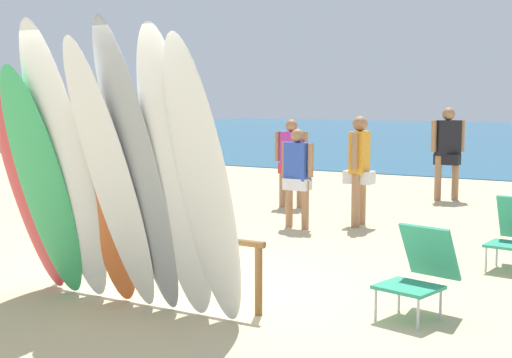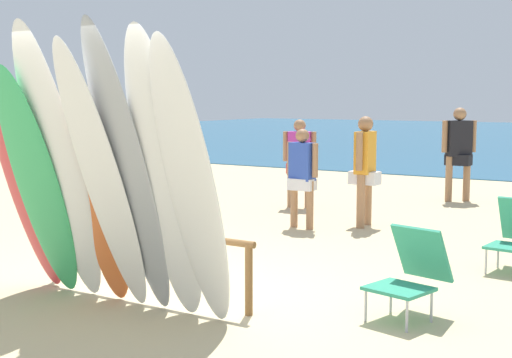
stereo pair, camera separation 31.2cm
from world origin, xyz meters
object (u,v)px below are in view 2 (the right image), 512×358
surfboard_red_0 (26,189)px  beachgoer_midbeach (365,163)px  beachgoer_by_water (302,171)px  surfboard_grey_5 (128,173)px  surfboard_green_1 (38,185)px  surfboard_white_2 (59,166)px  surfboard_rack (145,244)px  surfboard_white_4 (102,180)px  surfboard_orange_3 (97,193)px  beachgoer_strolling (299,157)px  beachgoer_near_rack (459,148)px  beach_chair_blue (411,270)px  surfboard_white_6 (165,179)px  surfboard_white_7 (191,187)px

surfboard_red_0 → beachgoer_midbeach: (1.35, 5.20, -0.09)m
beachgoer_by_water → surfboard_grey_5: bearing=-70.3°
surfboard_green_1 → surfboard_white_2: surfboard_white_2 is taller
beachgoer_midbeach → surfboard_rack: bearing=171.4°
surfboard_rack → surfboard_white_4: size_ratio=0.97×
surfboard_orange_3 → surfboard_white_4: size_ratio=0.86×
surfboard_rack → surfboard_grey_5: bearing=-59.1°
surfboard_green_1 → beachgoer_strolling: surfboard_green_1 is taller
surfboard_white_4 → beachgoer_near_rack: (0.63, 8.70, -0.21)m
surfboard_white_4 → beachgoer_by_water: 4.77m
surfboard_white_2 → beach_chair_blue: 3.32m
surfboard_white_6 → beachgoer_strolling: (-2.16, 6.37, -0.37)m
surfboard_rack → surfboard_white_6: surfboard_white_6 is taller
beachgoer_midbeach → beachgoer_strolling: size_ratio=1.07×
surfboard_green_1 → surfboard_white_6: bearing=-2.7°
surfboard_white_7 → beachgoer_near_rack: (-0.29, 8.64, -0.21)m
surfboard_white_2 → beachgoer_strolling: surfboard_white_2 is taller
surfboard_rack → surfboard_green_1: size_ratio=1.07×
surfboard_rack → surfboard_white_7: surfboard_white_7 is taller
surfboard_orange_3 → beach_chair_blue: bearing=20.6°
beachgoer_by_water → surfboard_orange_3: bearing=-76.2°
surfboard_red_0 → surfboard_orange_3: (0.93, 0.03, 0.03)m
surfboard_white_2 → surfboard_white_7: 1.52m
surfboard_red_0 → beach_chair_blue: surfboard_red_0 is taller
beachgoer_strolling → beachgoer_by_water: beachgoer_strolling is taller
surfboard_grey_5 → beach_chair_blue: (2.05, 1.37, -0.87)m
surfboard_red_0 → beachgoer_midbeach: 5.37m
surfboard_grey_5 → beachgoer_strolling: bearing=108.7°
surfboard_white_4 → beachgoer_near_rack: 8.73m
surfboard_green_1 → beach_chair_blue: size_ratio=2.91×
beachgoer_strolling → surfboard_white_4: bearing=-95.9°
surfboard_rack → beach_chair_blue: bearing=16.0°
beachgoer_near_rack → beach_chair_blue: size_ratio=2.16×
beachgoer_strolling → beach_chair_blue: beachgoer_strolling is taller
surfboard_grey_5 → beachgoer_midbeach: 5.31m
surfboard_green_1 → surfboard_white_7: (1.80, 0.01, 0.10)m
surfboard_rack → surfboard_white_2: surfboard_white_2 is taller
surfboard_grey_5 → beachgoer_by_water: surfboard_grey_5 is taller
surfboard_green_1 → surfboard_white_4: size_ratio=0.91×
surfboard_red_0 → beachgoer_near_rack: 8.74m
surfboard_grey_5 → beachgoer_strolling: 6.68m
surfboard_white_2 → beachgoer_strolling: (-0.94, 6.41, -0.41)m
surfboard_white_4 → beachgoer_near_rack: size_ratio=1.47×
beachgoer_near_rack → surfboard_white_6: bearing=50.2°
surfboard_white_7 → beach_chair_blue: surfboard_white_7 is taller
surfboard_green_1 → beachgoer_midbeach: (1.06, 5.30, -0.16)m
surfboard_white_2 → beach_chair_blue: (2.90, 1.36, -0.88)m
surfboard_grey_5 → beachgoer_by_water: (-0.81, 4.68, -0.45)m
surfboard_grey_5 → surfboard_green_1: bearing=-177.3°
surfboard_orange_3 → surfboard_white_4: surfboard_white_4 is taller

